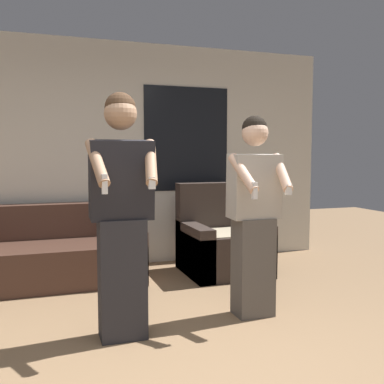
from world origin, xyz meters
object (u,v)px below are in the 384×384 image
couch (54,255)px  person_left (122,215)px  armchair (222,244)px  person_right (254,215)px

couch → person_left: bearing=-76.1°
armchair → person_left: size_ratio=0.57×
person_left → person_right: bearing=5.8°
couch → armchair: armchair is taller
armchair → person_left: 2.14m
armchair → person_right: size_ratio=0.61×
couch → person_left: 1.88m
person_left → person_right: person_left is taller
person_left → person_right: (1.13, 0.12, -0.07)m
armchair → person_left: (-1.42, -1.49, 0.59)m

